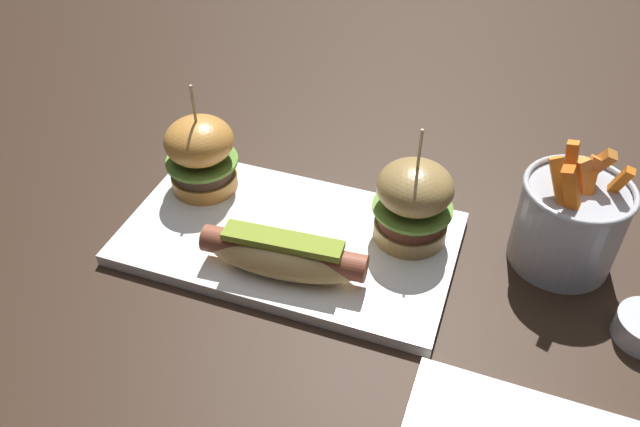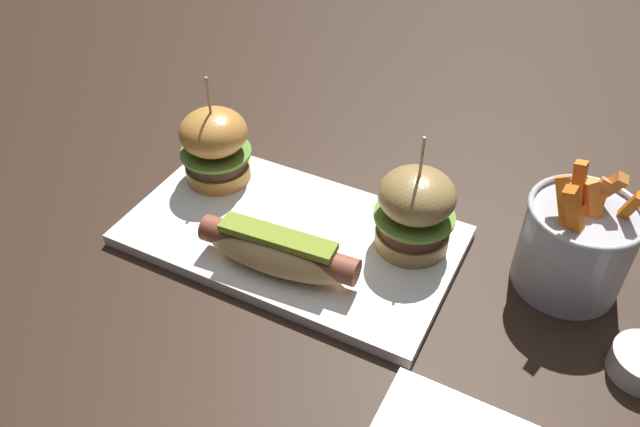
# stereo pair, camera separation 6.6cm
# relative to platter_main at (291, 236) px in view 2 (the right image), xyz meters

# --- Properties ---
(ground_plane) EXTENTS (3.00, 3.00, 0.00)m
(ground_plane) POSITION_rel_platter_main_xyz_m (0.00, 0.00, -0.01)
(ground_plane) COLOR black
(platter_main) EXTENTS (0.36, 0.20, 0.01)m
(platter_main) POSITION_rel_platter_main_xyz_m (0.00, 0.00, 0.00)
(platter_main) COLOR white
(platter_main) RESTS_ON ground
(hot_dog) EXTENTS (0.17, 0.06, 0.05)m
(hot_dog) POSITION_rel_platter_main_xyz_m (0.02, -0.05, 0.03)
(hot_dog) COLOR #DAB169
(hot_dog) RESTS_ON platter_main
(slider_left) EXTENTS (0.08, 0.08, 0.14)m
(slider_left) POSITION_rel_platter_main_xyz_m (-0.13, 0.05, 0.05)
(slider_left) COLOR #C7863A
(slider_left) RESTS_ON platter_main
(slider_right) EXTENTS (0.09, 0.09, 0.14)m
(slider_right) POSITION_rel_platter_main_xyz_m (0.13, 0.04, 0.05)
(slider_right) COLOR #9B7C46
(slider_right) RESTS_ON platter_main
(fries_bucket) EXTENTS (0.11, 0.11, 0.15)m
(fries_bucket) POSITION_rel_platter_main_xyz_m (0.28, 0.08, 0.05)
(fries_bucket) COLOR #A8AAB2
(fries_bucket) RESTS_ON ground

